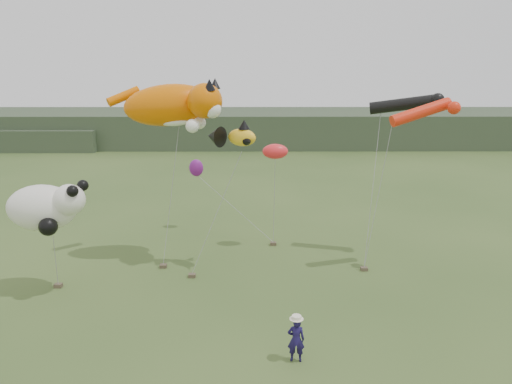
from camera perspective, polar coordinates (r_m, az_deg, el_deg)
ground at (r=20.45m, az=-1.99°, el=-15.28°), size 120.00×120.00×0.00m
headland at (r=63.02m, az=-3.62°, el=7.27°), size 90.00×13.00×4.00m
festival_attendant at (r=18.18m, az=4.59°, el=-16.46°), size 0.63×0.44×1.66m
sandbag_anchors at (r=25.68m, az=-4.81°, el=-8.53°), size 15.02×5.70×0.18m
cat_kite at (r=25.09m, az=-9.04°, el=9.80°), size 5.99×3.20×2.58m
fish_kite at (r=23.93m, az=-2.80°, el=6.37°), size 2.79×1.84×1.34m
tube_kites at (r=25.99m, az=17.87°, el=9.28°), size 3.59×3.72×1.44m
panda_kite at (r=23.67m, az=-22.83°, el=-1.59°), size 3.60×2.33×2.24m
misc_kites at (r=28.16m, az=-1.37°, el=3.92°), size 5.79×3.88×2.52m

